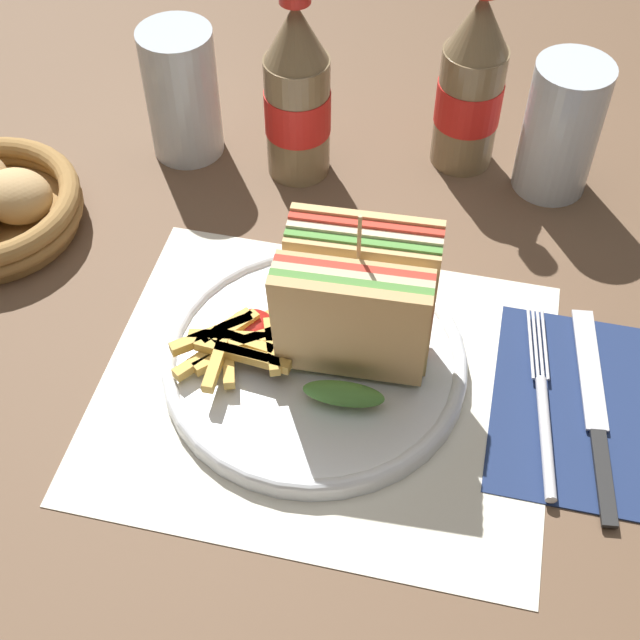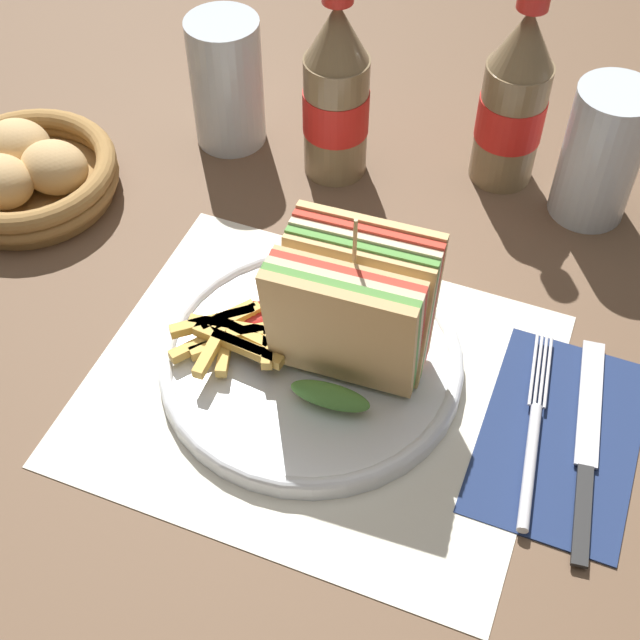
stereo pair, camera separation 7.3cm
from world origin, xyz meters
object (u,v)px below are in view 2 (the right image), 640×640
(club_sandwich, at_px, (352,313))
(coke_bottle_near, at_px, (336,95))
(fork, at_px, (532,445))
(bread_basket, at_px, (27,173))
(knife, at_px, (587,447))
(glass_near, at_px, (599,161))
(coke_bottle_far, at_px, (514,102))
(glass_far, at_px, (227,90))
(plate_main, at_px, (311,360))

(club_sandwich, distance_m, coke_bottle_near, 0.26)
(fork, xyz_separation_m, bread_basket, (-0.53, 0.11, 0.02))
(club_sandwich, xyz_separation_m, coke_bottle_near, (-0.11, 0.24, 0.01))
(fork, height_order, knife, fork)
(glass_near, bearing_deg, fork, -87.58)
(coke_bottle_far, distance_m, glass_far, 0.28)
(knife, relative_size, glass_far, 1.53)
(knife, xyz_separation_m, coke_bottle_near, (-0.30, 0.25, 0.08))
(plate_main, xyz_separation_m, club_sandwich, (0.03, 0.01, 0.07))
(plate_main, relative_size, knife, 1.21)
(glass_far, bearing_deg, coke_bottle_near, -2.84)
(coke_bottle_near, relative_size, glass_near, 1.50)
(fork, distance_m, glass_far, 0.47)
(fork, relative_size, glass_near, 1.36)
(coke_bottle_near, bearing_deg, bread_basket, -150.93)
(plate_main, relative_size, bread_basket, 1.43)
(coke_bottle_far, height_order, glass_near, coke_bottle_far)
(fork, bearing_deg, glass_far, 137.64)
(coke_bottle_far, height_order, bread_basket, coke_bottle_far)
(plate_main, bearing_deg, glass_far, 127.15)
(club_sandwich, distance_m, fork, 0.17)
(fork, height_order, bread_basket, bread_basket)
(fork, bearing_deg, club_sandwich, 165.52)
(knife, xyz_separation_m, bread_basket, (-0.57, 0.10, 0.02))
(glass_far, bearing_deg, glass_near, 3.90)
(glass_near, bearing_deg, club_sandwich, -118.00)
(knife, bearing_deg, bread_basket, 162.81)
(plate_main, relative_size, glass_near, 1.85)
(knife, bearing_deg, coke_bottle_near, 133.49)
(club_sandwich, height_order, glass_near, club_sandwich)
(coke_bottle_far, bearing_deg, coke_bottle_near, -162.08)
(club_sandwich, xyz_separation_m, fork, (0.16, -0.02, -0.07))
(plate_main, relative_size, coke_bottle_near, 1.23)
(fork, bearing_deg, plate_main, 168.81)
(club_sandwich, relative_size, bread_basket, 0.88)
(coke_bottle_near, bearing_deg, plate_main, -73.52)
(club_sandwich, distance_m, knife, 0.21)
(fork, bearing_deg, bread_basket, 160.48)
(coke_bottle_far, xyz_separation_m, glass_near, (0.09, -0.02, -0.03))
(plate_main, distance_m, bread_basket, 0.36)
(knife, xyz_separation_m, coke_bottle_far, (-0.14, 0.30, 0.08))
(plate_main, bearing_deg, knife, 0.66)
(club_sandwich, bearing_deg, bread_basket, 165.73)
(fork, distance_m, knife, 0.04)
(fork, relative_size, coke_bottle_far, 0.91)
(plate_main, bearing_deg, club_sandwich, 12.70)
(coke_bottle_near, height_order, coke_bottle_far, same)
(coke_bottle_near, bearing_deg, glass_near, 7.10)
(glass_far, distance_m, bread_basket, 0.22)
(glass_far, relative_size, bread_basket, 0.77)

